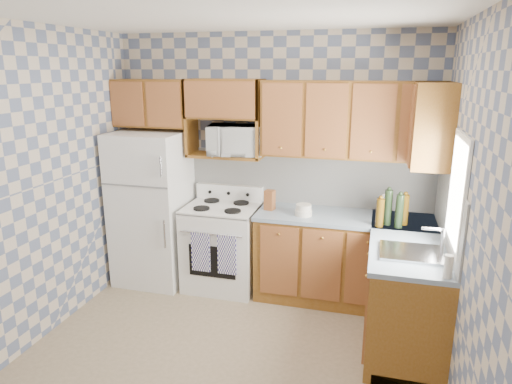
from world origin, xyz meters
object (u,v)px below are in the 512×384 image
refrigerator (152,208)px  microwave (236,140)px  electric_kettle (384,208)px  stove_body (223,247)px

refrigerator → microwave: bearing=11.3°
microwave → electric_kettle: (1.55, -0.10, -0.59)m
refrigerator → stove_body: size_ratio=1.87×
stove_body → microwave: size_ratio=1.58×
stove_body → microwave: bearing=54.9°
microwave → stove_body: bearing=-136.0°
stove_body → microwave: 1.17m
stove_body → electric_kettle: electric_kettle is taller
microwave → electric_kettle: 1.66m
stove_body → electric_kettle: bearing=2.0°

